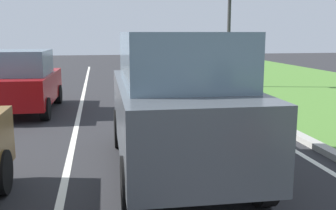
# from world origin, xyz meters

# --- Properties ---
(ground_plane) EXTENTS (60.00, 60.00, 0.00)m
(ground_plane) POSITION_xyz_m (0.00, 14.00, 0.00)
(ground_plane) COLOR #262628
(lane_line_center) EXTENTS (0.12, 32.00, 0.01)m
(lane_line_center) POSITION_xyz_m (-0.70, 14.00, 0.00)
(lane_line_center) COLOR silver
(lane_line_center) RESTS_ON ground
(lane_line_right_edge) EXTENTS (0.12, 32.00, 0.01)m
(lane_line_right_edge) POSITION_xyz_m (3.60, 14.00, 0.00)
(lane_line_right_edge) COLOR silver
(lane_line_right_edge) RESTS_ON ground
(curb_right) EXTENTS (0.24, 48.00, 0.12)m
(curb_right) POSITION_xyz_m (4.10, 14.00, 0.06)
(curb_right) COLOR #9E9B93
(curb_right) RESTS_ON ground
(car_suv_ahead) EXTENTS (2.02, 4.53, 2.28)m
(car_suv_ahead) POSITION_xyz_m (1.11, 9.02, 1.17)
(car_suv_ahead) COLOR #474C51
(car_suv_ahead) RESTS_ON ground
(car_hatchback_far) EXTENTS (1.83, 3.75, 1.78)m
(car_hatchback_far) POSITION_xyz_m (-2.24, 14.66, 0.88)
(car_hatchback_far) COLOR maroon
(car_hatchback_far) RESTS_ON ground
(traffic_light_near_right) EXTENTS (0.32, 0.50, 4.85)m
(traffic_light_near_right) POSITION_xyz_m (5.14, 18.45, 3.25)
(traffic_light_near_right) COLOR #2D2D2D
(traffic_light_near_right) RESTS_ON ground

